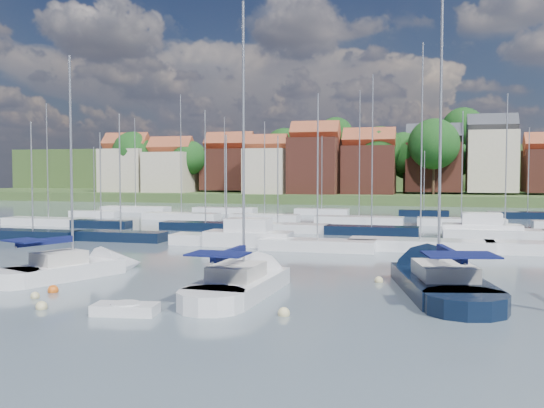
% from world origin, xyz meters
% --- Properties ---
extents(ground, '(260.00, 260.00, 0.00)m').
position_xyz_m(ground, '(0.00, 40.00, 0.00)').
color(ground, '#44505C').
rests_on(ground, ground).
extents(sailboat_left, '(6.10, 10.21, 13.59)m').
position_xyz_m(sailboat_left, '(-10.46, 4.05, 0.36)').
color(sailboat_left, silver).
rests_on(sailboat_left, ground).
extents(sailboat_centre, '(3.48, 11.55, 15.56)m').
position_xyz_m(sailboat_centre, '(0.12, 2.69, 0.35)').
color(sailboat_centre, silver).
rests_on(sailboat_centre, ground).
extents(sailboat_navy, '(6.57, 14.25, 18.98)m').
position_xyz_m(sailboat_navy, '(9.16, 6.21, 0.34)').
color(sailboat_navy, black).
rests_on(sailboat_navy, ground).
extents(tender, '(2.84, 1.61, 0.58)m').
position_xyz_m(tender, '(-3.28, -3.99, 0.22)').
color(tender, silver).
rests_on(tender, ground).
extents(buoy_b, '(0.50, 0.50, 0.50)m').
position_xyz_m(buoy_b, '(-7.32, -4.03, 0.00)').
color(buoy_b, beige).
rests_on(buoy_b, ground).
extents(buoy_c, '(0.53, 0.53, 0.53)m').
position_xyz_m(buoy_c, '(-9.09, -0.66, 0.00)').
color(buoy_c, '#D85914').
rests_on(buoy_c, ground).
extents(buoy_d, '(0.52, 0.52, 0.52)m').
position_xyz_m(buoy_d, '(3.21, -2.47, 0.00)').
color(buoy_d, beige).
rests_on(buoy_d, ground).
extents(buoy_e, '(0.46, 0.46, 0.46)m').
position_xyz_m(buoy_e, '(6.36, 6.28, 0.00)').
color(buoy_e, beige).
rests_on(buoy_e, ground).
extents(buoy_f, '(0.41, 0.41, 0.41)m').
position_xyz_m(buoy_f, '(10.71, -0.98, 0.00)').
color(buoy_f, beige).
rests_on(buoy_f, ground).
extents(buoy_g, '(0.42, 0.42, 0.42)m').
position_xyz_m(buoy_g, '(-9.03, -2.14, 0.00)').
color(buoy_g, beige).
rests_on(buoy_g, ground).
extents(marina_field, '(79.62, 41.41, 15.93)m').
position_xyz_m(marina_field, '(1.91, 35.15, 0.43)').
color(marina_field, silver).
rests_on(marina_field, ground).
extents(far_shore_town, '(212.46, 90.00, 22.27)m').
position_xyz_m(far_shore_town, '(2.23, 132.67, 4.61)').
color(far_shore_town, '#40552A').
rests_on(far_shore_town, ground).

